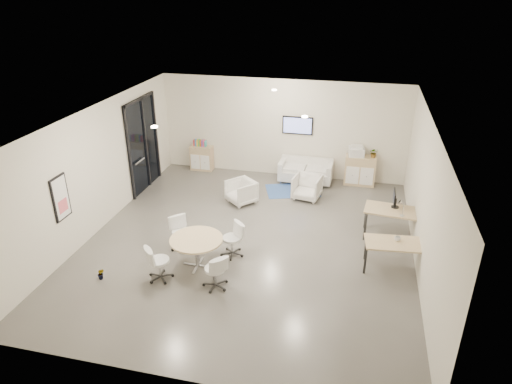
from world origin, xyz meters
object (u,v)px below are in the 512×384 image
object	(u,v)px
sideboard_left	(202,158)
armchair_left	(241,191)
round_table	(196,242)
sideboard_right	(360,170)
desk_front	(396,245)
desk_rear	(395,213)
armchair_right	(307,186)
loveseat	(306,172)

from	to	relation	value
sideboard_left	armchair_left	xyz separation A→B (m)	(1.98, -2.17, -0.04)
armchair_left	round_table	distance (m)	3.44
sideboard_right	round_table	size ratio (longest dim) A/B	0.79
sideboard_left	desk_front	world-z (taller)	sideboard_left
desk_rear	desk_front	distance (m)	1.50
armchair_left	desk_front	xyz separation A→B (m)	(4.25, -2.54, 0.26)
sideboard_right	desk_rear	world-z (taller)	sideboard_right
sideboard_right	armchair_right	xyz separation A→B (m)	(-1.50, -1.41, -0.08)
sideboard_left	loveseat	distance (m)	3.63
loveseat	desk_front	xyz separation A→B (m)	(2.60, -4.50, 0.30)
desk_front	round_table	bearing A→B (deg)	-174.31
armchair_right	desk_rear	bearing A→B (deg)	-26.56
armchair_left	desk_rear	xyz separation A→B (m)	(4.27, -1.03, 0.32)
armchair_left	desk_front	size ratio (longest dim) A/B	0.53
armchair_left	armchair_right	bearing A→B (deg)	62.61
armchair_left	sideboard_right	bearing A→B (deg)	73.61
sideboard_right	armchair_left	bearing A→B (deg)	-147.49
loveseat	armchair_left	bearing A→B (deg)	-128.50
sideboard_left	armchair_left	size ratio (longest dim) A/B	1.12
armchair_left	desk_front	distance (m)	4.95
desk_rear	armchair_left	bearing A→B (deg)	172.21
sideboard_right	desk_front	xyz separation A→B (m)	(0.90, -4.67, 0.16)
sideboard_right	round_table	bearing A→B (deg)	-122.04
sideboard_left	round_table	bearing A→B (deg)	-71.72
sideboard_left	loveseat	bearing A→B (deg)	-3.23
sideboard_left	desk_rear	world-z (taller)	sideboard_left
sideboard_left	armchair_left	distance (m)	2.94
sideboard_left	desk_front	bearing A→B (deg)	-37.07
sideboard_left	desk_front	xyz separation A→B (m)	(6.23, -4.70, 0.22)
sideboard_right	desk_rear	xyz separation A→B (m)	(0.92, -3.17, 0.22)
loveseat	armchair_right	bearing A→B (deg)	-79.42
desk_rear	round_table	distance (m)	5.01
loveseat	round_table	xyz separation A→B (m)	(-1.78, -5.39, 0.31)
sideboard_right	round_table	world-z (taller)	sideboard_right
sideboard_left	desk_rear	bearing A→B (deg)	-27.13
armchair_left	round_table	size ratio (longest dim) A/B	0.63
desk_rear	round_table	bearing A→B (deg)	-145.66
loveseat	armchair_left	size ratio (longest dim) A/B	2.26
desk_front	sideboard_right	bearing A→B (deg)	95.14
sideboard_left	sideboard_right	bearing A→B (deg)	-0.37
loveseat	desk_rear	size ratio (longest dim) A/B	1.10
sideboard_left	armchair_left	world-z (taller)	sideboard_left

